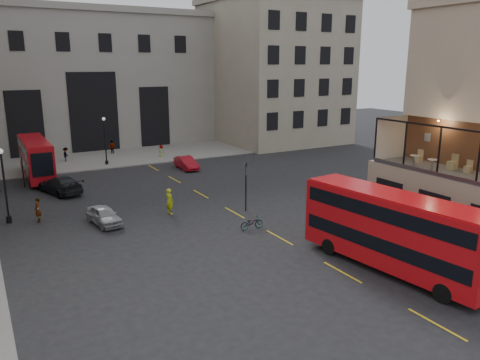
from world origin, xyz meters
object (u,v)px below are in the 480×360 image
bus_near (393,228)px  car_c (60,185)px  car_b (186,163)px  car_a (104,215)px  cafe_table_far (414,159)px  cafe_table_mid (432,163)px  pedestrian_e (38,210)px  cafe_chair_b (468,169)px  street_lamp_b (105,144)px  street_lamp_a (5,190)px  traffic_light_near (246,180)px  bus_far (36,157)px  pedestrian_d (161,152)px  bicycle (252,223)px  cyclist (169,201)px  cafe_chair_c (452,165)px  pedestrian_b (66,155)px  traffic_light_far (22,162)px  cafe_chair_d (419,158)px  pedestrian_c (112,147)px

bus_near → car_c: (-12.96, 25.35, -1.66)m
car_b → car_c: (-13.34, -3.44, 0.08)m
car_a → cafe_table_far: size_ratio=5.35×
bus_near → car_c: 28.52m
car_b → cafe_table_mid: cafe_table_mid is taller
pedestrian_e → cafe_chair_b: 28.67m
street_lamp_b → cafe_table_far: size_ratio=7.60×
cafe_table_far → street_lamp_a: bearing=145.7°
traffic_light_near → bus_far: bus_far is taller
bus_near → cafe_table_far: bearing=32.6°
bus_near → pedestrian_d: bearing=89.6°
bicycle → pedestrian_e: 15.25m
traffic_light_near → pedestrian_d: size_ratio=2.44×
cyclist → cafe_table_far: bearing=-153.1°
cyclist → bus_near: bearing=-174.8°
traffic_light_near → car_c: (-11.46, 12.34, -1.68)m
street_lamp_a → cafe_chair_c: 29.86m
pedestrian_b → pedestrian_d: pedestrian_b is taller
traffic_light_near → traffic_light_far: same height
cyclist → pedestrian_e: size_ratio=1.12×
street_lamp_a → street_lamp_b: bearing=55.5°
traffic_light_near → bicycle: traffic_light_near is taller
street_lamp_a → bus_far: (3.51, 13.14, -0.21)m
car_c → cafe_table_mid: (18.05, -23.51, 4.34)m
pedestrian_b → cafe_chair_b: bearing=-131.7°
cafe_table_far → car_a: bearing=145.0°
cafe_chair_c → cafe_chair_d: 2.57m
car_b → bicycle: size_ratio=2.44×
pedestrian_c → street_lamp_b: bearing=44.5°
bicycle → cafe_chair_c: (9.78, -7.81, 4.46)m
bicycle → pedestrian_e: bearing=57.5°
car_b → cyclist: (-7.22, -13.56, 0.31)m
pedestrian_c → pedestrian_e: 25.57m
car_a → cafe_chair_d: bearing=-40.0°
bicycle → cafe_table_far: (8.56, -5.91, 4.62)m
pedestrian_c → cafe_chair_d: size_ratio=2.10×
bus_near → car_c: bearing=117.1°
car_c → bicycle: (9.74, -16.02, -0.31)m
pedestrian_d → cafe_chair_d: cafe_chair_d is taller
bicycle → cyclist: 6.94m
car_c → pedestrian_c: bearing=-136.4°
traffic_light_far → cyclist: size_ratio=1.94×
cafe_chair_b → pedestrian_c: bearing=104.9°
car_c → cyclist: 11.83m
street_lamp_b → cafe_table_mid: cafe_table_mid is taller
pedestrian_c → car_a: bearing=48.8°
car_a → cafe_table_far: 21.24m
traffic_light_far → cafe_table_far: 33.12m
pedestrian_d → cafe_chair_b: (6.30, -35.50, 4.06)m
bus_near → car_a: (-11.68, 15.32, -1.77)m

